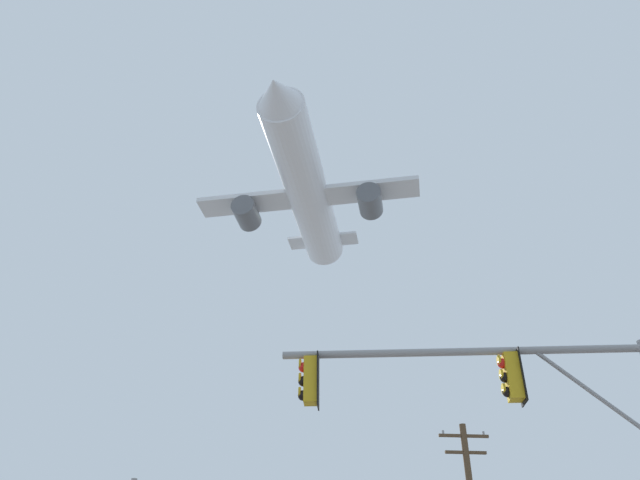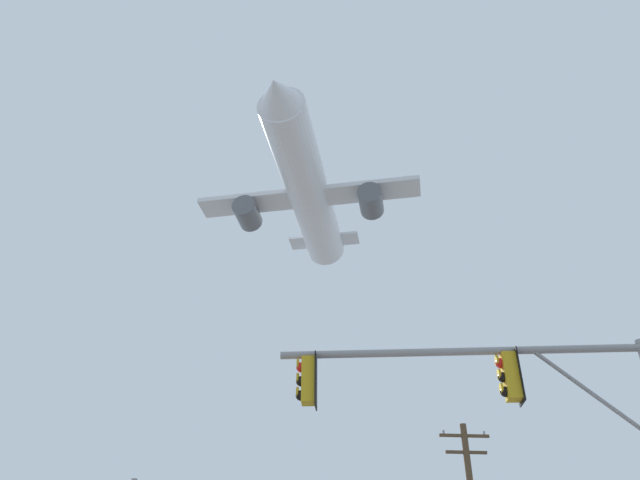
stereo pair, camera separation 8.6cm
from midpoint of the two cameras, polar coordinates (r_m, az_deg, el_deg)
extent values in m
cylinder|color=gray|center=(12.42, 12.99, -10.07)|extent=(6.93, 1.13, 0.15)
cylinder|color=gray|center=(12.75, 24.70, -13.26)|extent=(2.14, 0.38, 2.02)
cube|color=gold|center=(12.09, -0.86, -12.94)|extent=(0.30, 0.35, 0.90)
cylinder|color=gold|center=(12.27, -0.84, -10.69)|extent=(0.05, 0.05, 0.12)
cube|color=black|center=(12.08, -0.18, -12.93)|extent=(0.09, 0.46, 1.04)
sphere|color=red|center=(12.19, -1.54, -11.75)|extent=(0.20, 0.20, 0.20)
cylinder|color=gold|center=(12.22, -1.85, -11.49)|extent=(0.07, 0.21, 0.21)
sphere|color=black|center=(12.09, -1.56, -12.99)|extent=(0.20, 0.20, 0.20)
cylinder|color=gold|center=(12.12, -1.87, -12.73)|extent=(0.07, 0.21, 0.21)
sphere|color=black|center=(12.00, -1.58, -14.25)|extent=(0.20, 0.20, 0.20)
cylinder|color=gold|center=(12.03, -1.89, -13.98)|extent=(0.07, 0.21, 0.21)
cube|color=gold|center=(12.43, 17.49, -12.02)|extent=(0.30, 0.35, 0.90)
cylinder|color=gold|center=(12.60, 17.11, -9.86)|extent=(0.05, 0.05, 0.12)
cube|color=black|center=(12.46, 18.13, -11.96)|extent=(0.09, 0.46, 1.04)
sphere|color=red|center=(12.48, 16.63, -10.92)|extent=(0.20, 0.20, 0.20)
cylinder|color=gold|center=(12.49, 16.30, -10.69)|extent=(0.07, 0.21, 0.21)
sphere|color=black|center=(12.39, 16.84, -12.12)|extent=(0.20, 0.20, 0.20)
cylinder|color=gold|center=(12.39, 16.50, -11.88)|extent=(0.07, 0.21, 0.21)
sphere|color=black|center=(12.30, 17.05, -13.33)|extent=(0.20, 0.20, 0.20)
cylinder|color=gold|center=(12.30, 16.70, -13.10)|extent=(0.07, 0.21, 0.21)
cube|color=brown|center=(28.62, 13.34, -17.28)|extent=(2.20, 0.12, 0.12)
cube|color=brown|center=(28.45, 13.53, -18.63)|extent=(1.80, 0.12, 0.12)
cylinder|color=gray|center=(28.39, 11.50, -17.12)|extent=(0.10, 0.10, 0.18)
cylinder|color=gray|center=(28.93, 15.09, -16.96)|extent=(0.10, 0.10, 0.18)
cylinder|color=white|center=(50.77, -1.16, 4.81)|extent=(8.24, 19.71, 3.46)
cone|color=white|center=(42.88, -3.93, 13.48)|extent=(3.78, 3.13, 3.29)
cone|color=white|center=(59.49, 0.77, -1.36)|extent=(3.39, 2.83, 2.94)
cube|color=silver|center=(50.88, -1.05, 3.99)|extent=(18.39, 6.92, 0.39)
cylinder|color=#595B60|center=(49.73, 4.79, 3.61)|extent=(2.54, 3.00, 1.95)
cylinder|color=#595B60|center=(51.33, -6.72, 2.45)|extent=(2.54, 3.00, 1.95)
cube|color=#0C5933|center=(58.65, 0.40, 1.40)|extent=(1.01, 3.00, 4.11)
cube|color=silver|center=(57.94, 0.44, -0.05)|extent=(6.77, 3.51, 0.22)
camera|label=1|loc=(0.04, -89.91, -0.06)|focal=34.44mm
camera|label=2|loc=(0.04, 90.09, 0.06)|focal=34.44mm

